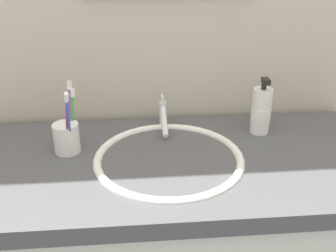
{
  "coord_description": "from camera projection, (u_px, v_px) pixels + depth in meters",
  "views": [
    {
      "loc": [
        -0.11,
        -0.98,
        1.44
      ],
      "look_at": [
        -0.03,
        0.03,
        0.95
      ],
      "focal_mm": 42.84,
      "sensor_mm": 36.0,
      "label": 1
    }
  ],
  "objects": [
    {
      "name": "tiled_wall_back",
      "position": [
        168.0,
        14.0,
        1.27
      ],
      "size": [
        2.42,
        0.04,
        2.4
      ],
      "primitive_type": "cube",
      "color": "beige",
      "rests_on": "ground"
    },
    {
      "name": "sink_basin",
      "position": [
        169.0,
        168.0,
        1.15
      ],
      "size": [
        0.43,
        0.43,
        0.1
      ],
      "color": "white",
      "rests_on": "vanity_counter"
    },
    {
      "name": "faucet",
      "position": [
        163.0,
        116.0,
        1.29
      ],
      "size": [
        0.02,
        0.16,
        0.1
      ],
      "color": "silver",
      "rests_on": "sink_basin"
    },
    {
      "name": "toothbrush_cup",
      "position": [
        67.0,
        138.0,
        1.16
      ],
      "size": [
        0.07,
        0.07,
        0.09
      ],
      "primitive_type": "cylinder",
      "color": "white",
      "rests_on": "vanity_counter"
    },
    {
      "name": "toothbrush_purple",
      "position": [
        69.0,
        111.0,
        1.15
      ],
      "size": [
        0.03,
        0.04,
        0.2
      ],
      "color": "purple",
      "rests_on": "toothbrush_cup"
    },
    {
      "name": "toothbrush_red",
      "position": [
        67.0,
        120.0,
        1.09
      ],
      "size": [
        0.03,
        0.05,
        0.2
      ],
      "color": "red",
      "rests_on": "toothbrush_cup"
    },
    {
      "name": "toothbrush_blue",
      "position": [
        69.0,
        121.0,
        1.09
      ],
      "size": [
        0.02,
        0.05,
        0.2
      ],
      "color": "blue",
      "rests_on": "toothbrush_cup"
    },
    {
      "name": "toothbrush_green",
      "position": [
        73.0,
        114.0,
        1.15
      ],
      "size": [
        0.03,
        0.03,
        0.18
      ],
      "color": "green",
      "rests_on": "toothbrush_cup"
    },
    {
      "name": "soap_dispenser",
      "position": [
        261.0,
        111.0,
        1.26
      ],
      "size": [
        0.06,
        0.06,
        0.18
      ],
      "color": "white",
      "rests_on": "vanity_counter"
    }
  ]
}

